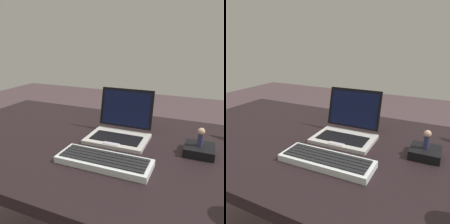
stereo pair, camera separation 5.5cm
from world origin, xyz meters
The scene contains 5 objects.
desk centered at (0.00, 0.00, 0.66)m, with size 1.56×0.81×0.73m.
laptop_front centered at (0.04, 0.07, 0.77)m, with size 0.25×0.22×0.19m.
external_keyboard centered at (0.07, -0.15, 0.74)m, with size 0.32×0.12×0.03m.
figurine_stand centered at (0.36, 0.05, 0.74)m, with size 0.10×0.10×0.03m, color black.
figurine centered at (0.36, 0.05, 0.80)m, with size 0.03×0.03×0.07m.
Camera 1 is at (0.36, -0.77, 1.13)m, focal length 36.58 mm.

